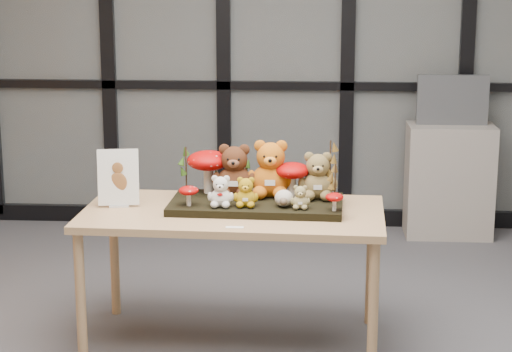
# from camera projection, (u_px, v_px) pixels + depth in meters

# --- Properties ---
(room_shell) EXTENTS (5.00, 5.00, 5.00)m
(room_shell) POSITION_uv_depth(u_px,v_px,m) (271.00, 20.00, 4.21)
(room_shell) COLOR #B1AFA7
(room_shell) RESTS_ON floor
(glass_partition) EXTENTS (4.90, 0.06, 2.78)m
(glass_partition) POSITION_uv_depth(u_px,v_px,m) (286.00, 35.00, 6.67)
(glass_partition) COLOR #2D383F
(glass_partition) RESTS_ON floor
(display_table) EXTENTS (1.55, 0.82, 0.71)m
(display_table) POSITION_uv_depth(u_px,v_px,m) (233.00, 223.00, 4.70)
(display_table) COLOR tan
(display_table) RESTS_ON floor
(diorama_tray) EXTENTS (0.89, 0.47, 0.04)m
(diorama_tray) POSITION_uv_depth(u_px,v_px,m) (256.00, 205.00, 4.72)
(diorama_tray) COLOR black
(diorama_tray) RESTS_ON display_table
(bear_pooh_yellow) EXTENTS (0.26, 0.23, 0.32)m
(bear_pooh_yellow) POSITION_uv_depth(u_px,v_px,m) (271.00, 165.00, 4.79)
(bear_pooh_yellow) COLOR #CB6413
(bear_pooh_yellow) RESTS_ON diorama_tray
(bear_brown_medium) EXTENTS (0.24, 0.22, 0.30)m
(bear_brown_medium) POSITION_uv_depth(u_px,v_px,m) (234.00, 167.00, 4.79)
(bear_brown_medium) COLOR #482312
(bear_brown_medium) RESTS_ON diorama_tray
(bear_tan_back) EXTENTS (0.21, 0.19, 0.27)m
(bear_tan_back) POSITION_uv_depth(u_px,v_px,m) (318.00, 173.00, 4.74)
(bear_tan_back) COLOR olive
(bear_tan_back) RESTS_ON diorama_tray
(bear_small_yellow) EXTENTS (0.13, 0.12, 0.16)m
(bear_small_yellow) POSITION_uv_depth(u_px,v_px,m) (246.00, 190.00, 4.60)
(bear_small_yellow) COLOR #B38911
(bear_small_yellow) RESTS_ON diorama_tray
(bear_white_bow) EXTENTS (0.14, 0.13, 0.17)m
(bear_white_bow) POSITION_uv_depth(u_px,v_px,m) (221.00, 189.00, 4.60)
(bear_white_bow) COLOR silver
(bear_white_bow) RESTS_ON diorama_tray
(bear_beige_small) EXTENTS (0.10, 0.09, 0.13)m
(bear_beige_small) POSITION_uv_depth(u_px,v_px,m) (300.00, 196.00, 4.56)
(bear_beige_small) COLOR #998B54
(bear_beige_small) RESTS_ON diorama_tray
(plush_cream_hedgehog) EXTENTS (0.07, 0.07, 0.09)m
(plush_cream_hedgehog) POSITION_uv_depth(u_px,v_px,m) (284.00, 197.00, 4.60)
(plush_cream_hedgehog) COLOR beige
(plush_cream_hedgehog) RESTS_ON diorama_tray
(mushroom_back_left) EXTENTS (0.22, 0.22, 0.25)m
(mushroom_back_left) POSITION_uv_depth(u_px,v_px,m) (208.00, 170.00, 4.85)
(mushroom_back_left) COLOR #9F0505
(mushroom_back_left) RESTS_ON diorama_tray
(mushroom_back_right) EXTENTS (0.18, 0.18, 0.20)m
(mushroom_back_right) POSITION_uv_depth(u_px,v_px,m) (292.00, 178.00, 4.77)
(mushroom_back_right) COLOR #9F0505
(mushroom_back_right) RESTS_ON diorama_tray
(mushroom_front_left) EXTENTS (0.10, 0.10, 0.11)m
(mushroom_front_left) POSITION_uv_depth(u_px,v_px,m) (189.00, 195.00, 4.62)
(mushroom_front_left) COLOR #9F0505
(mushroom_front_left) RESTS_ON diorama_tray
(mushroom_front_right) EXTENTS (0.09, 0.09, 0.10)m
(mushroom_front_right) POSITION_uv_depth(u_px,v_px,m) (334.00, 201.00, 4.52)
(mushroom_front_right) COLOR #9F0505
(mushroom_front_right) RESTS_ON diorama_tray
(sprig_green_far_left) EXTENTS (0.05, 0.05, 0.25)m
(sprig_green_far_left) POSITION_uv_depth(u_px,v_px,m) (186.00, 170.00, 4.84)
(sprig_green_far_left) COLOR #183C0D
(sprig_green_far_left) RESTS_ON diorama_tray
(sprig_green_mid_left) EXTENTS (0.05, 0.05, 0.20)m
(sprig_green_mid_left) POSITION_uv_depth(u_px,v_px,m) (213.00, 173.00, 4.87)
(sprig_green_mid_left) COLOR #183C0D
(sprig_green_mid_left) RESTS_ON diorama_tray
(sprig_dry_far_right) EXTENTS (0.05, 0.05, 0.30)m
(sprig_dry_far_right) POSITION_uv_depth(u_px,v_px,m) (330.00, 170.00, 4.74)
(sprig_dry_far_right) COLOR brown
(sprig_dry_far_right) RESTS_ON diorama_tray
(sprig_dry_mid_right) EXTENTS (0.05, 0.05, 0.21)m
(sprig_dry_mid_right) POSITION_uv_depth(u_px,v_px,m) (335.00, 184.00, 4.64)
(sprig_dry_mid_right) COLOR brown
(sprig_dry_mid_right) RESTS_ON diorama_tray
(sprig_green_centre) EXTENTS (0.05, 0.05, 0.17)m
(sprig_green_centre) POSITION_uv_depth(u_px,v_px,m) (246.00, 177.00, 4.87)
(sprig_green_centre) COLOR #183C0D
(sprig_green_centre) RESTS_ON diorama_tray
(sign_holder) EXTENTS (0.21, 0.08, 0.30)m
(sign_holder) POSITION_uv_depth(u_px,v_px,m) (118.00, 180.00, 4.73)
(sign_holder) COLOR silver
(sign_holder) RESTS_ON display_table
(label_card) EXTENTS (0.09, 0.03, 0.00)m
(label_card) POSITION_uv_depth(u_px,v_px,m) (235.00, 227.00, 4.38)
(label_card) COLOR white
(label_card) RESTS_ON display_table
(cabinet) EXTENTS (0.61, 0.35, 0.81)m
(cabinet) POSITION_uv_depth(u_px,v_px,m) (449.00, 181.00, 6.63)
(cabinet) COLOR gray
(cabinet) RESTS_ON floor
(monitor) EXTENTS (0.50, 0.05, 0.35)m
(monitor) POSITION_uv_depth(u_px,v_px,m) (453.00, 100.00, 6.51)
(monitor) COLOR #505358
(monitor) RESTS_ON cabinet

